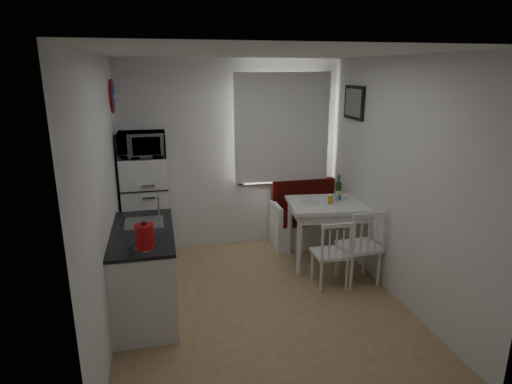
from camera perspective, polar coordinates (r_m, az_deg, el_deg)
floor at (r=4.80m, az=0.69°, el=-14.71°), size 3.00×3.50×0.02m
ceiling at (r=4.13m, az=0.81°, el=18.03°), size 3.00×3.50×0.02m
wall_back at (r=5.96m, az=-3.27°, el=4.82°), size 3.00×0.02×2.60m
wall_front at (r=2.72m, az=9.64°, el=-9.34°), size 3.00×0.02×2.60m
wall_left at (r=4.21m, az=-19.53°, el=-0.88°), size 0.02×3.50×2.60m
wall_right at (r=4.86m, az=18.21°, el=1.44°), size 0.02×3.50×2.60m
window at (r=6.03m, az=3.36°, el=8.09°), size 1.22×0.06×1.47m
curtain at (r=5.96m, az=3.56°, el=8.47°), size 1.35×0.02×1.50m
kitchen_counter at (r=4.63m, az=-14.60°, el=-10.15°), size 0.62×1.32×1.16m
wall_sign at (r=5.49m, az=-18.49°, el=12.04°), size 0.03×0.40×0.40m
picture_frame at (r=5.69m, az=12.92°, el=11.54°), size 0.04×0.52×0.42m
bench at (r=6.31m, az=7.95°, el=-4.05°), size 1.29×0.50×0.93m
dining_table at (r=5.55m, az=10.13°, el=-2.29°), size 1.19×0.90×0.83m
chair_left at (r=4.98m, az=10.27°, el=-7.28°), size 0.39×0.37×0.44m
chair_right at (r=5.09m, az=14.16°, el=-6.16°), size 0.46×0.44×0.50m
fridge at (r=5.69m, az=-14.36°, el=-2.38°), size 0.57×0.57×1.42m
microwave at (r=5.44m, az=-14.99°, el=6.14°), size 0.56×0.38×0.31m
kettle at (r=3.93m, az=-14.60°, el=-5.76°), size 0.20×0.20×0.26m
wine_bottle at (r=5.61m, az=10.94°, el=0.59°), size 0.08×0.08×0.33m
drinking_glass_orange at (r=5.45m, az=9.93°, el=-1.03°), size 0.06×0.06×0.11m
drinking_glass_blue at (r=5.59m, az=10.76°, el=-0.70°), size 0.06×0.06×0.10m
plate at (r=5.43m, az=7.19°, el=-1.45°), size 0.22×0.22×0.02m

